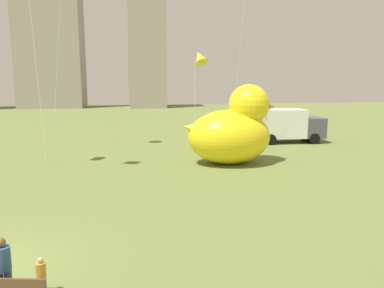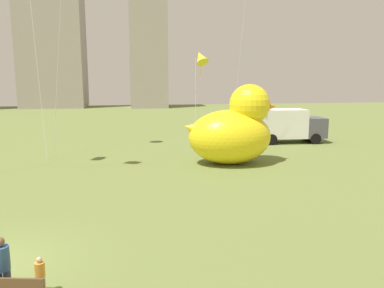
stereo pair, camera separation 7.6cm
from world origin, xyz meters
name	(u,v)px [view 1 (the left image)]	position (x,y,z in m)	size (l,w,h in m)	color
person_adult	(3,266)	(0.89, -1.83, 0.90)	(0.40, 0.40, 1.63)	#38476B
person_child	(41,274)	(1.73, -1.73, 0.55)	(0.25, 0.25, 1.01)	silver
giant_inflatable_duck	(232,130)	(10.54, 12.07, 2.15)	(6.11, 3.92, 5.06)	yellow
box_truck	(286,126)	(17.27, 19.21, 1.45)	(6.19, 2.67, 2.85)	white
city_skyline	(26,35)	(-14.23, 66.01, 13.52)	(55.11, 13.52, 31.17)	gray
kite_yellow	(200,57)	(10.28, 21.73, 7.21)	(1.59, 1.83, 7.99)	silver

